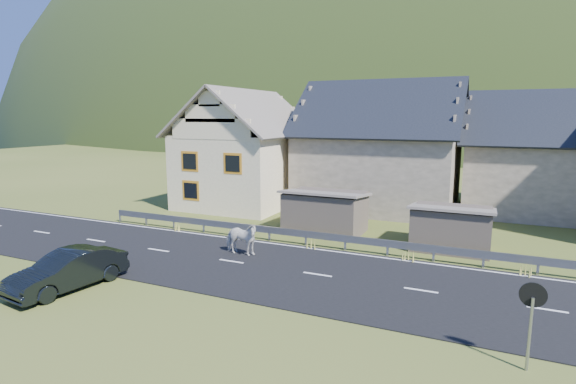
% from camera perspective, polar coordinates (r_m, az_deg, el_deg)
% --- Properties ---
extents(ground, '(160.00, 160.00, 0.00)m').
position_cam_1_polar(ground, '(18.23, 3.77, -10.53)').
color(ground, '#384616').
rests_on(ground, ground).
extents(road, '(60.00, 7.00, 0.04)m').
position_cam_1_polar(road, '(18.22, 3.77, -10.47)').
color(road, black).
rests_on(road, ground).
extents(lane_markings, '(60.00, 6.60, 0.01)m').
position_cam_1_polar(lane_markings, '(18.22, 3.77, -10.40)').
color(lane_markings, silver).
rests_on(lane_markings, road).
extents(guardrail, '(28.10, 0.09, 0.75)m').
position_cam_1_polar(guardrail, '(21.38, 7.28, -5.94)').
color(guardrail, '#93969B').
rests_on(guardrail, ground).
extents(shed_left, '(4.30, 3.30, 2.40)m').
position_cam_1_polar(shed_left, '(24.46, 4.77, -2.61)').
color(shed_left, brown).
rests_on(shed_left, ground).
extents(shed_right, '(3.80, 2.90, 2.20)m').
position_cam_1_polar(shed_right, '(22.72, 20.01, -4.39)').
color(shed_right, brown).
rests_on(shed_right, ground).
extents(house_cream, '(7.80, 9.80, 8.30)m').
position_cam_1_polar(house_cream, '(32.32, -5.36, 6.19)').
color(house_cream, beige).
rests_on(house_cream, ground).
extents(house_stone_a, '(10.80, 9.80, 8.90)m').
position_cam_1_polar(house_stone_a, '(31.86, 11.74, 6.48)').
color(house_stone_a, tan).
rests_on(house_stone_a, ground).
extents(house_stone_b, '(9.80, 8.80, 8.10)m').
position_cam_1_polar(house_stone_b, '(33.25, 29.63, 4.87)').
color(house_stone_b, tan).
rests_on(house_stone_b, ground).
extents(mountain, '(440.00, 280.00, 260.00)m').
position_cam_1_polar(mountain, '(197.80, 23.80, 1.19)').
color(mountain, '#253410').
rests_on(mountain, ground).
extents(conifer_patch, '(76.00, 50.00, 28.00)m').
position_cam_1_polar(conifer_patch, '(140.01, -1.53, 9.54)').
color(conifer_patch, black).
rests_on(conifer_patch, ground).
extents(horse, '(0.90, 1.84, 1.53)m').
position_cam_1_polar(horse, '(20.54, -6.02, -5.88)').
color(horse, silver).
rests_on(horse, road).
extents(car, '(2.01, 4.41, 1.40)m').
position_cam_1_polar(car, '(18.53, -26.13, -8.91)').
color(car, black).
rests_on(car, ground).
extents(traffic_mirror, '(0.63, 0.17, 2.28)m').
position_cam_1_polar(traffic_mirror, '(12.83, 28.58, -12.65)').
color(traffic_mirror, '#93969B').
rests_on(traffic_mirror, ground).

